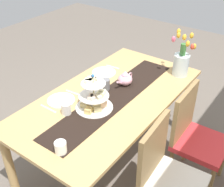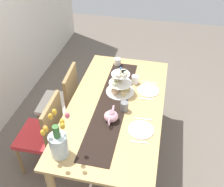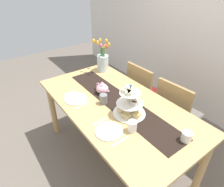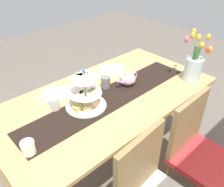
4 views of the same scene
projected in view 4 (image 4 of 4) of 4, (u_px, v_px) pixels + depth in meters
ground_plane at (108, 161)px, 2.25m from camera, size 8.00×8.00×0.00m
dining_table at (107, 106)px, 1.88m from camera, size 1.78×0.92×0.77m
chair_left at (197, 150)px, 1.71m from camera, size 0.43×0.43×0.91m
table_runner at (111, 97)px, 1.80m from camera, size 1.52×0.29×0.00m
tiered_cake_stand at (85, 95)px, 1.65m from camera, size 0.30×0.30×0.30m
teapot at (128, 79)px, 1.92m from camera, size 0.24×0.13×0.14m
tulip_vase at (194, 65)px, 1.95m from camera, size 0.20×0.20×0.43m
cream_jug at (28, 148)px, 1.31m from camera, size 0.08×0.08×0.08m
dinner_plate_left at (110, 70)px, 2.16m from camera, size 0.23×0.23×0.01m
fork_left at (121, 65)px, 2.25m from camera, size 0.03×0.15×0.01m
knife_left at (98, 75)px, 2.08m from camera, size 0.03×0.17×0.01m
dinner_plate_right at (56, 94)px, 1.83m from camera, size 0.23×0.23×0.01m
fork_right at (71, 87)px, 1.91m from camera, size 0.03×0.15×0.01m
knife_right at (39, 101)px, 1.75m from camera, size 0.02×0.17×0.01m
mug_grey at (106, 82)px, 1.89m from camera, size 0.08×0.08×0.09m
mug_white_text at (54, 104)px, 1.65m from camera, size 0.08×0.08×0.09m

